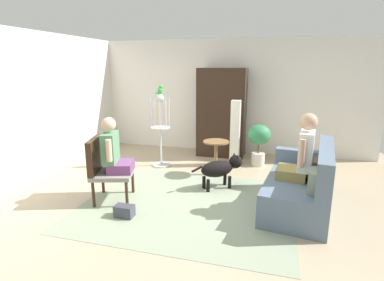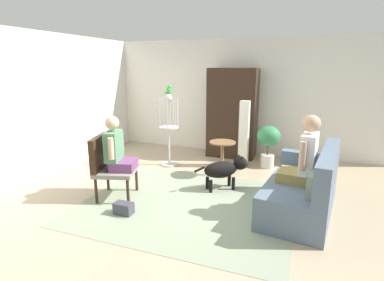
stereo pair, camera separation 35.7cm
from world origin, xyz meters
name	(u,v)px [view 1 (the left image)]	position (x,y,z in m)	size (l,w,h in m)	color
ground_plane	(196,197)	(0.00, 0.00, 0.00)	(7.06, 7.06, 0.00)	tan
back_wall	(227,97)	(0.00, 2.80, 1.28)	(6.48, 0.12, 2.56)	silver
left_wall	(39,105)	(-3.00, 0.30, 1.28)	(0.12, 6.08, 2.56)	silver
area_rug	(188,204)	(-0.05, -0.28, 0.00)	(2.97, 2.55, 0.01)	gray
couch	(302,186)	(1.52, 0.02, 0.33)	(1.02, 1.69, 0.92)	slate
armchair	(104,165)	(-1.28, -0.46, 0.54)	(0.72, 0.75, 0.95)	#382316
person_on_couch	(302,153)	(1.48, 0.00, 0.81)	(0.50, 0.56, 0.91)	olive
person_on_armchair	(114,150)	(-1.13, -0.41, 0.77)	(0.50, 0.54, 0.80)	#754074
round_end_table	(216,154)	(0.09, 1.05, 0.39)	(0.47, 0.47, 0.64)	olive
dog	(221,168)	(0.30, 0.46, 0.34)	(0.74, 0.61, 0.56)	black
bird_cage_stand	(161,131)	(-1.07, 1.28, 0.71)	(0.39, 0.39, 1.44)	silver
parrot	(160,90)	(-1.05, 1.28, 1.51)	(0.17, 0.10, 0.17)	green
potted_plant	(259,139)	(0.81, 1.82, 0.54)	(0.45, 0.45, 0.84)	beige
column_lamp	(235,134)	(0.34, 1.74, 0.65)	(0.20, 0.20, 1.31)	#4C4742
armoire_cabinet	(222,113)	(-0.05, 2.39, 0.96)	(1.03, 0.56, 1.92)	black
handbag	(124,211)	(-0.75, -0.88, 0.08)	(0.25, 0.15, 0.16)	#3F3F4C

